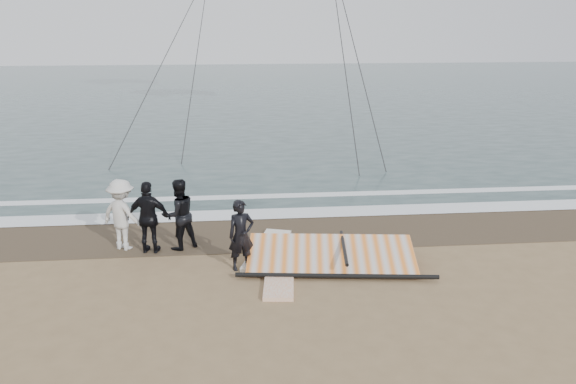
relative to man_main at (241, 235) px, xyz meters
name	(u,v)px	position (x,y,z in m)	size (l,w,h in m)	color
ground	(287,316)	(0.86, -2.24, -0.84)	(120.00, 120.00, 0.00)	#8C704C
sea	(248,94)	(0.86, 30.76, -0.82)	(120.00, 54.00, 0.02)	#233838
wet_sand	(272,232)	(0.86, 2.26, -0.83)	(120.00, 2.80, 0.01)	#4C3D2B
foam_near	(269,214)	(0.86, 3.66, -0.81)	(120.00, 0.90, 0.01)	white
foam_far	(266,196)	(0.86, 5.36, -0.81)	(120.00, 0.45, 0.01)	white
man_main	(241,235)	(0.00, 0.00, 0.00)	(0.61, 0.40, 1.67)	black
board_white	(279,275)	(0.83, -0.53, -0.79)	(0.64, 2.28, 0.09)	white
board_cream	(268,250)	(0.65, 0.92, -0.78)	(0.68, 2.55, 0.11)	white
trio_cluster	(147,215)	(-2.30, 1.35, 0.07)	(2.63, 1.20, 1.83)	black
sail_rig	(327,256)	(2.03, 0.11, -0.64)	(4.50, 2.17, 0.51)	black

